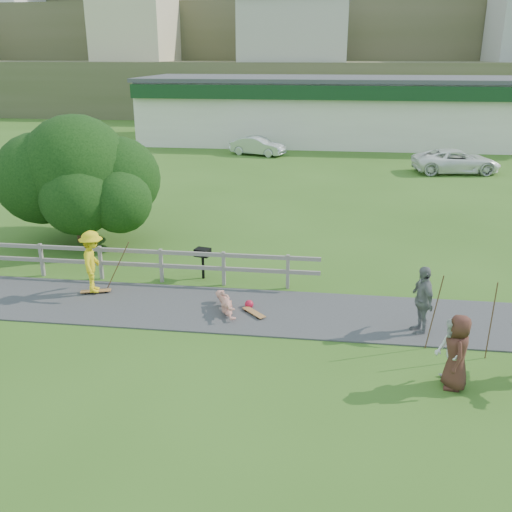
% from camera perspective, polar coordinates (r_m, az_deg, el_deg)
% --- Properties ---
extents(ground, '(260.00, 260.00, 0.00)m').
position_cam_1_polar(ground, '(15.02, -5.59, -7.69)').
color(ground, '#345D1A').
rests_on(ground, ground).
extents(path, '(34.00, 3.00, 0.04)m').
position_cam_1_polar(path, '(16.32, -4.40, -5.25)').
color(path, '#3B3B3D').
rests_on(path, ground).
extents(fence, '(15.05, 0.10, 1.10)m').
position_cam_1_polar(fence, '(19.07, -17.03, -0.08)').
color(fence, slate).
rests_on(fence, ground).
extents(strip_mall, '(32.50, 10.75, 5.10)m').
position_cam_1_polar(strip_mall, '(48.10, 8.87, 14.27)').
color(strip_mall, silver).
rests_on(strip_mall, ground).
extents(hillside, '(220.00, 67.00, 47.50)m').
position_cam_1_polar(hillside, '(104.59, 6.45, 23.63)').
color(hillside, '#4C5230').
rests_on(hillside, ground).
extents(skater_rider, '(0.99, 1.35, 1.88)m').
position_cam_1_polar(skater_rider, '(17.60, -15.98, -0.85)').
color(skater_rider, yellow).
rests_on(skater_rider, ground).
extents(skater_fallen, '(1.54, 0.91, 0.55)m').
position_cam_1_polar(skater_fallen, '(15.99, -3.01, -4.75)').
color(skater_fallen, tan).
rests_on(skater_fallen, ground).
extents(spectator_a, '(0.65, 0.81, 1.57)m').
position_cam_1_polar(spectator_a, '(13.10, 18.85, -9.19)').
color(spectator_a, silver).
rests_on(spectator_a, ground).
extents(spectator_b, '(0.72, 1.16, 1.84)m').
position_cam_1_polar(spectator_b, '(15.20, 16.29, -4.25)').
color(spectator_b, slate).
rests_on(spectator_b, ground).
extents(spectator_c, '(0.59, 0.86, 1.70)m').
position_cam_1_polar(spectator_c, '(13.06, 19.48, -9.04)').
color(spectator_c, '#4B261E').
rests_on(spectator_c, ground).
extents(car_silver, '(4.16, 2.50, 1.30)m').
position_cam_1_polar(car_silver, '(41.28, 0.17, 10.94)').
color(car_silver, '#BABEC2').
rests_on(car_silver, ground).
extents(car_white, '(5.41, 3.02, 1.43)m').
position_cam_1_polar(car_white, '(36.95, 19.38, 8.93)').
color(car_white, white).
rests_on(car_white, ground).
extents(tree, '(6.48, 6.48, 3.52)m').
position_cam_1_polar(tree, '(22.63, -17.21, 5.69)').
color(tree, black).
rests_on(tree, ground).
extents(bbq, '(0.54, 0.45, 1.01)m').
position_cam_1_polar(bbq, '(18.35, -5.33, -0.76)').
color(bbq, black).
rests_on(bbq, ground).
extents(longboard_rider, '(0.92, 0.47, 0.10)m').
position_cam_1_polar(longboard_rider, '(17.92, -15.72, -3.52)').
color(longboard_rider, brown).
rests_on(longboard_rider, ground).
extents(longboard_fallen, '(0.74, 0.77, 0.10)m').
position_cam_1_polar(longboard_fallen, '(15.88, -0.21, -5.81)').
color(longboard_fallen, brown).
rests_on(longboard_fallen, ground).
extents(helmet, '(0.25, 0.25, 0.25)m').
position_cam_1_polar(helmet, '(16.28, -0.69, -4.86)').
color(helmet, red).
rests_on(helmet, ground).
extents(pole_rider, '(0.03, 0.03, 1.77)m').
position_cam_1_polar(pole_rider, '(17.74, -13.69, -0.67)').
color(pole_rider, '#503320').
rests_on(pole_rider, ground).
extents(pole_spec_left, '(0.03, 0.03, 1.96)m').
position_cam_1_polar(pole_spec_left, '(14.43, 17.40, -5.41)').
color(pole_spec_left, '#503320').
rests_on(pole_spec_left, ground).
extents(pole_spec_right, '(0.03, 0.03, 1.96)m').
position_cam_1_polar(pole_spec_right, '(14.44, 22.47, -6.04)').
color(pole_spec_right, '#503320').
rests_on(pole_spec_right, ground).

